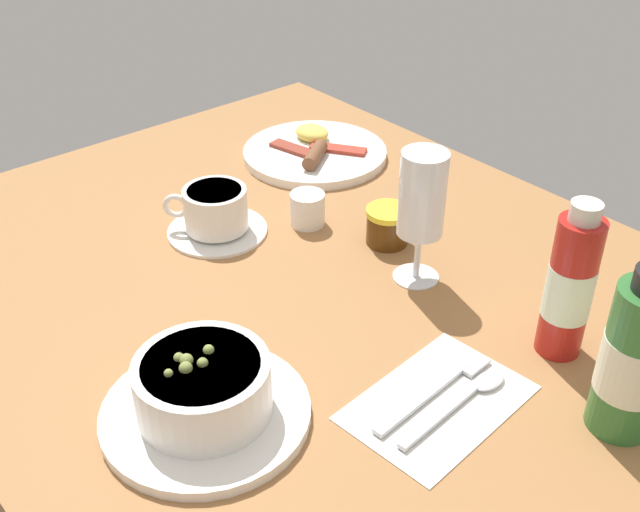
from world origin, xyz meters
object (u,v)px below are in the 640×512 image
(cutlery_setting, at_px, (441,400))
(wine_glass, at_px, (422,200))
(breakfast_plate, at_px, (315,152))
(creamer_jug, at_px, (307,209))
(sauce_bottle_red, at_px, (570,286))
(coffee_cup, at_px, (215,213))
(sauce_bottle_green, at_px, (635,359))
(jam_jar, at_px, (388,226))
(porridge_bowl, at_px, (204,393))

(cutlery_setting, bearing_deg, wine_glass, 140.38)
(cutlery_setting, height_order, breakfast_plate, breakfast_plate)
(creamer_jug, relative_size, sauce_bottle_red, 0.29)
(coffee_cup, relative_size, sauce_bottle_green, 0.75)
(creamer_jug, bearing_deg, jam_jar, 25.49)
(creamer_jug, xyz_separation_m, wine_glass, (0.19, 0.02, 0.09))
(porridge_bowl, height_order, coffee_cup, porridge_bowl)
(breakfast_plate, bearing_deg, sauce_bottle_red, -10.93)
(jam_jar, relative_size, sauce_bottle_red, 0.32)
(cutlery_setting, xyz_separation_m, sauce_bottle_red, (0.03, 0.16, 0.08))
(wine_glass, bearing_deg, jam_jar, 159.85)
(creamer_jug, xyz_separation_m, sauce_bottle_green, (0.49, -0.01, 0.06))
(creamer_jug, height_order, sauce_bottle_green, sauce_bottle_green)
(porridge_bowl, distance_m, sauce_bottle_green, 0.41)
(creamer_jug, bearing_deg, wine_glass, 6.11)
(porridge_bowl, bearing_deg, wine_glass, 95.88)
(coffee_cup, relative_size, wine_glass, 0.79)
(coffee_cup, distance_m, sauce_bottle_red, 0.47)
(sauce_bottle_red, bearing_deg, cutlery_setting, -99.30)
(wine_glass, height_order, sauce_bottle_red, sauce_bottle_red)
(cutlery_setting, relative_size, creamer_jug, 3.67)
(porridge_bowl, bearing_deg, sauce_bottle_green, 48.45)
(wine_glass, xyz_separation_m, sauce_bottle_red, (0.20, 0.02, -0.03))
(wine_glass, relative_size, jam_jar, 2.92)
(porridge_bowl, bearing_deg, sauce_bottle_red, 65.43)
(coffee_cup, xyz_separation_m, sauce_bottle_green, (0.55, 0.10, 0.05))
(wine_glass, bearing_deg, sauce_bottle_green, -6.14)
(sauce_bottle_green, bearing_deg, porridge_bowl, -131.55)
(cutlery_setting, height_order, coffee_cup, coffee_cup)
(porridge_bowl, distance_m, cutlery_setting, 0.24)
(cutlery_setting, bearing_deg, breakfast_plate, 152.75)
(porridge_bowl, bearing_deg, creamer_jug, 125.20)
(jam_jar, relative_size, sauce_bottle_green, 0.32)
(coffee_cup, distance_m, breakfast_plate, 0.27)
(wine_glass, xyz_separation_m, jam_jar, (-0.08, 0.03, -0.08))
(cutlery_setting, xyz_separation_m, sauce_bottle_green, (0.13, 0.11, 0.08))
(breakfast_plate, bearing_deg, wine_glass, -19.76)
(cutlery_setting, relative_size, wine_glass, 1.15)
(sauce_bottle_red, bearing_deg, breakfast_plate, 169.07)
(coffee_cup, xyz_separation_m, jam_jar, (0.17, 0.16, -0.01))
(sauce_bottle_red, bearing_deg, wine_glass, -174.51)
(porridge_bowl, height_order, cutlery_setting, porridge_bowl)
(porridge_bowl, bearing_deg, jam_jar, 107.73)
(breakfast_plate, bearing_deg, porridge_bowl, -50.59)
(coffee_cup, distance_m, jam_jar, 0.23)
(sauce_bottle_red, bearing_deg, sauce_bottle_green, -25.80)
(sauce_bottle_red, bearing_deg, creamer_jug, -174.21)
(porridge_bowl, xyz_separation_m, cutlery_setting, (0.14, 0.19, -0.03))
(porridge_bowl, distance_m, creamer_jug, 0.38)
(porridge_bowl, relative_size, cutlery_setting, 1.05)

